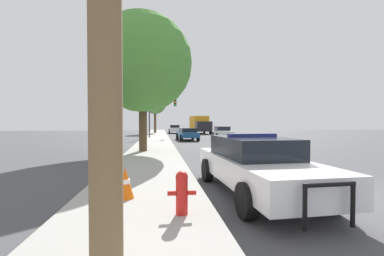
% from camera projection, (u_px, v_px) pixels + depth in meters
% --- Properties ---
extents(ground_plane, '(110.00, 110.00, 0.00)m').
position_uv_depth(ground_plane, '(345.00, 194.00, 6.50)').
color(ground_plane, '#474749').
extents(sidewalk_left, '(3.00, 110.00, 0.13)m').
position_uv_depth(sidewalk_left, '(141.00, 199.00, 5.86)').
color(sidewalk_left, '#A3A099').
rests_on(sidewalk_left, ground_plane).
extents(police_car, '(2.21, 5.31, 1.53)m').
position_uv_depth(police_car, '(255.00, 163.00, 6.59)').
color(police_car, white).
rests_on(police_car, ground_plane).
extents(fire_hydrant, '(0.53, 0.23, 0.80)m').
position_uv_depth(fire_hydrant, '(182.00, 191.00, 4.71)').
color(fire_hydrant, red).
rests_on(fire_hydrant, sidewalk_left).
extents(traffic_light, '(3.18, 0.35, 4.65)m').
position_uv_depth(traffic_light, '(161.00, 109.00, 29.47)').
color(traffic_light, '#424247').
rests_on(traffic_light, sidewalk_left).
extents(car_background_distant, '(2.07, 4.69, 1.43)m').
position_uv_depth(car_background_distant, '(175.00, 129.00, 43.78)').
color(car_background_distant, silver).
rests_on(car_background_distant, ground_plane).
extents(car_background_oncoming, '(2.02, 4.21, 1.38)m').
position_uv_depth(car_background_oncoming, '(222.00, 132.00, 29.21)').
color(car_background_oncoming, silver).
rests_on(car_background_oncoming, ground_plane).
extents(car_background_midblock, '(2.16, 4.38, 1.27)m').
position_uv_depth(car_background_midblock, '(187.00, 134.00, 26.32)').
color(car_background_midblock, navy).
rests_on(car_background_midblock, ground_plane).
extents(box_truck, '(2.89, 7.13, 2.91)m').
position_uv_depth(box_truck, '(200.00, 124.00, 42.74)').
color(box_truck, black).
rests_on(box_truck, ground_plane).
extents(tree_sidewalk_near, '(5.88, 5.88, 8.19)m').
position_uv_depth(tree_sidewalk_near, '(143.00, 63.00, 15.18)').
color(tree_sidewalk_near, '#4C3823').
rests_on(tree_sidewalk_near, sidewalk_left).
extents(tree_sidewalk_far, '(3.80, 3.80, 6.92)m').
position_uv_depth(tree_sidewalk_far, '(155.00, 103.00, 42.77)').
color(tree_sidewalk_far, brown).
rests_on(tree_sidewalk_far, sidewalk_left).
extents(traffic_cone, '(0.39, 0.39, 0.69)m').
position_uv_depth(traffic_cone, '(125.00, 183.00, 5.70)').
color(traffic_cone, orange).
rests_on(traffic_cone, sidewalk_left).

